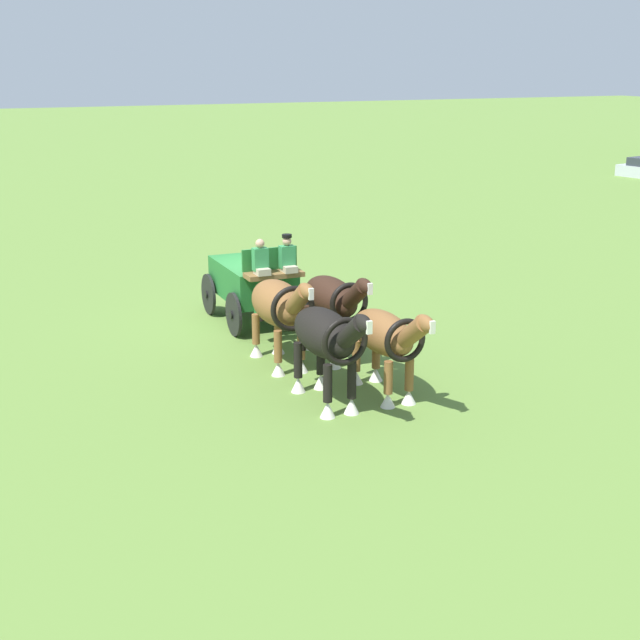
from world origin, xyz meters
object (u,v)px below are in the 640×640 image
Objects in this scene: show_wagon at (255,282)px; draft_horse_lead_near at (386,337)px; draft_horse_rear_off at (280,306)px; draft_horse_rear_near at (333,301)px; draft_horse_lead_off at (327,338)px.

draft_horse_lead_near is at bearing 5.51° from show_wagon.
show_wagon is at bearing 168.94° from draft_horse_rear_off.
draft_horse_rear_off reaches higher than draft_horse_rear_near.
draft_horse_rear_off is (-0.03, -1.30, 0.01)m from draft_horse_rear_near.
show_wagon is 3.58m from draft_horse_rear_off.
draft_horse_lead_off is at bearing -91.20° from draft_horse_lead_near.
draft_horse_rear_near is at bearing 9.92° from show_wagon.
draft_horse_rear_near reaches higher than draft_horse_lead_near.
draft_horse_rear_off reaches higher than draft_horse_lead_near.
draft_horse_lead_near is at bearing -0.54° from draft_horse_rear_near.
show_wagon reaches higher than draft_horse_rear_near.
draft_horse_lead_off is (-0.03, -1.30, 0.14)m from draft_horse_lead_near.
draft_horse_lead_off is (2.61, -0.02, 0.02)m from draft_horse_rear_off.
draft_horse_rear_near is 1.03× the size of draft_horse_lead_near.
show_wagon reaches higher than draft_horse_lead_off.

